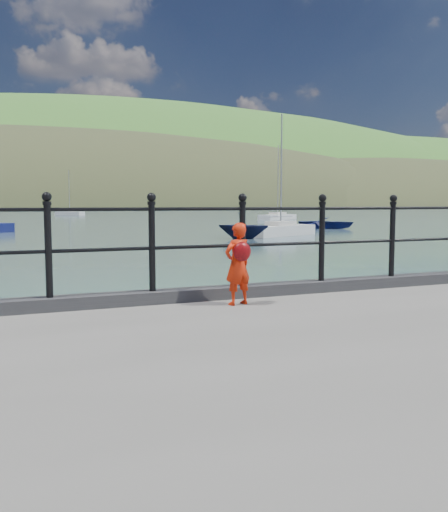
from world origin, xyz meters
name	(u,v)px	position (x,y,z in m)	size (l,w,h in m)	color
ground	(195,373)	(0.00, 0.00, 0.00)	(600.00, 600.00, 0.00)	#2D4251
kerb	(199,294)	(0.00, -0.15, 1.07)	(60.00, 0.30, 0.15)	#28282B
railing	(199,235)	(0.00, -0.15, 1.82)	(18.11, 0.11, 1.20)	black
far_shore	(102,258)	(38.34, 239.41, -22.57)	(830.00, 200.00, 156.00)	#333A21
child	(238,263)	(0.32, -0.64, 1.50)	(0.41, 0.35, 0.99)	red
launch_blue	(326,223)	(23.91, 33.97, 0.49)	(3.38, 4.74, 0.98)	#131953
launch_navy	(243,226)	(11.57, 24.24, 0.83)	(2.71, 3.14, 1.65)	black
sailboat_near	(281,231)	(15.24, 26.19, 0.34)	(6.19, 4.21, 8.37)	silver
sailboat_deep	(70,214)	(8.84, 94.61, 0.34)	(4.98, 5.19, 8.28)	silver
sailboat_far	(278,217)	(31.64, 57.76, 0.34)	(7.00, 5.44, 10.00)	white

